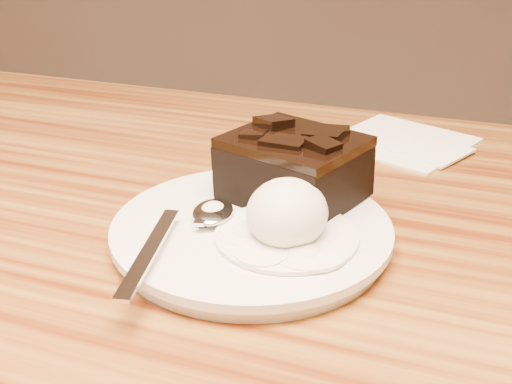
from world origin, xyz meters
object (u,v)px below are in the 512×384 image
(plate, at_px, (252,233))
(napkin, at_px, (401,140))
(ice_cream_scoop, at_px, (287,213))
(spoon, at_px, (213,214))
(brownie, at_px, (294,171))

(plate, xyz_separation_m, napkin, (0.08, 0.27, -0.01))
(plate, height_order, napkin, plate)
(ice_cream_scoop, bearing_deg, spoon, 172.59)
(brownie, height_order, ice_cream_scoop, brownie)
(plate, height_order, brownie, brownie)
(plate, xyz_separation_m, spoon, (-0.03, -0.00, 0.01))
(plate, bearing_deg, ice_cream_scoop, -21.92)
(plate, relative_size, spoon, 1.22)
(ice_cream_scoop, xyz_separation_m, spoon, (-0.06, 0.01, -0.02))
(spoon, relative_size, napkin, 1.35)
(brownie, bearing_deg, spoon, -127.66)
(napkin, bearing_deg, brownie, -106.22)
(spoon, bearing_deg, napkin, 56.13)
(brownie, relative_size, ice_cream_scoop, 1.61)
(plate, relative_size, ice_cream_scoop, 3.44)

